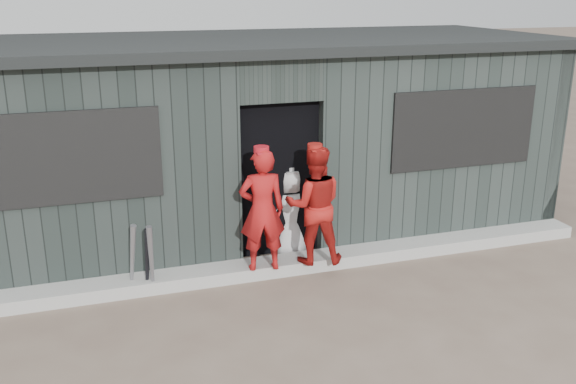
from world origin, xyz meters
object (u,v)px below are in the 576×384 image
object	(u,v)px
player_red_left	(262,210)
player_grey_back	(290,213)
player_red_right	(314,205)
bat_mid	(151,260)
bat_right	(147,260)
dugout	(250,136)
bat_left	(132,259)

from	to	relation	value
player_red_left	player_grey_back	distance (m)	0.82
player_red_left	player_red_right	size ratio (longest dim) A/B	1.02
bat_mid	player_red_right	bearing A→B (deg)	0.52
bat_right	player_red_right	world-z (taller)	player_red_right
bat_mid	player_grey_back	distance (m)	1.87
player_red_right	player_grey_back	xyz separation A→B (m)	(-0.12, 0.55, -0.27)
player_red_right	dugout	xyz separation A→B (m)	(-0.28, 1.83, 0.43)
player_grey_back	bat_mid	bearing A→B (deg)	3.73
dugout	bat_left	bearing A→B (deg)	-135.77
bat_left	player_red_right	distance (m)	2.13
bat_mid	bat_right	world-z (taller)	bat_mid
player_red_left	player_grey_back	bearing A→B (deg)	-126.20
player_red_right	player_grey_back	distance (m)	0.63
bat_right	player_red_left	xyz separation A→B (m)	(1.30, -0.05, 0.46)
bat_left	player_grey_back	size ratio (longest dim) A/B	0.75
bat_mid	bat_right	xyz separation A→B (m)	(-0.04, 0.05, -0.02)
bat_right	bat_mid	bearing A→B (deg)	-54.85
bat_right	dugout	distance (m)	2.59
bat_mid	dugout	distance (m)	2.60
player_red_right	player_grey_back	bearing A→B (deg)	-64.18
bat_left	player_red_right	xyz separation A→B (m)	(2.09, -0.07, 0.42)
player_red_left	dugout	bearing A→B (deg)	-94.93
player_grey_back	dugout	distance (m)	1.47
bat_left	bat_mid	size ratio (longest dim) A/B	1.03
player_red_right	player_grey_back	world-z (taller)	player_red_right
bat_left	player_grey_back	bearing A→B (deg)	13.81
dugout	bat_right	bearing A→B (deg)	-132.67
bat_left	player_red_left	size ratio (longest dim) A/B	0.61
bat_left	player_red_left	world-z (taller)	player_red_left
bat_right	player_grey_back	world-z (taller)	player_grey_back
bat_left	player_red_left	xyz separation A→B (m)	(1.46, -0.08, 0.43)
player_grey_back	dugout	size ratio (longest dim) A/B	0.14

